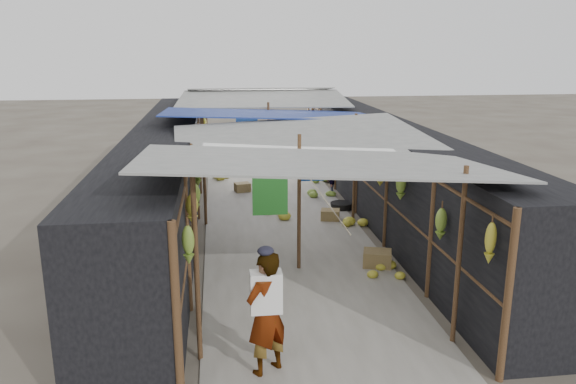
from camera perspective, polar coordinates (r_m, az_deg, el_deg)
name	(u,v)px	position (r m, az deg, el deg)	size (l,w,h in m)	color
ground	(330,350)	(8.21, 4.28, -15.72)	(80.00, 80.00, 0.00)	#6B6356
aisle_slab	(278,215)	(14.13, -0.98, -2.39)	(3.60, 16.00, 0.02)	#9E998E
stall_left	(167,174)	(13.81, -12.20, 1.77)	(1.40, 15.00, 2.30)	black
stall_right	(384,168)	(14.38, 9.77, 2.40)	(1.40, 15.00, 2.30)	black
crate_near	(330,215)	(13.77, 4.31, -2.35)	(0.45, 0.36, 0.27)	#957A4C
crate_mid	(377,259)	(11.04, 9.05, -6.72)	(0.53, 0.43, 0.32)	#957A4C
crate_back	(242,187)	(16.44, -4.65, 0.46)	(0.43, 0.35, 0.27)	#957A4C
black_basin	(341,206)	(14.75, 5.43, -1.41)	(0.57, 0.57, 0.17)	black
vendor_elderly	(266,314)	(7.31, -2.22, -12.24)	(0.61, 0.40, 1.68)	silver
shopper_blue	(268,163)	(16.02, -2.03, 2.99)	(0.89, 0.69, 1.83)	#1F519F
vendor_seated	(331,178)	(16.00, 4.35, 1.41)	(0.64, 0.37, 1.00)	#504A45
market_canopy	(278,118)	(13.94, -1.05, 7.48)	(5.62, 15.20, 2.77)	brown
hanging_bananas	(284,151)	(13.65, -0.43, 4.14)	(3.95, 14.04, 0.78)	olive
floor_bananas	(293,194)	(15.52, 0.54, -0.25)	(3.65, 8.88, 0.34)	gold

